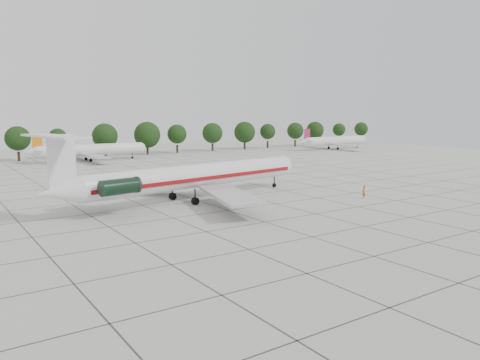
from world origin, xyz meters
The scene contains 7 objects.
ground centered at (0.00, 0.00, 0.00)m, with size 260.00×260.00×0.00m, color #BABAB2.
apron_joints centered at (0.00, 15.00, 0.01)m, with size 170.00×170.00×0.02m, color #383838.
main_airliner centered at (-1.59, 8.56, 3.62)m, with size 43.38×33.87×10.25m.
ground_crew centered at (21.67, -3.83, 0.97)m, with size 0.71×0.46×1.93m, color #BD580B.
bg_airliner_c centered at (4.30, 74.28, 2.91)m, with size 28.24×27.20×7.40m.
bg_airliner_e centered at (87.78, 67.03, 2.91)m, with size 28.24×27.20×7.40m.
tree_line centered at (-11.68, 85.00, 5.98)m, with size 249.86×8.44×10.22m.
Camera 1 is at (-32.48, -50.61, 12.66)m, focal length 35.00 mm.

